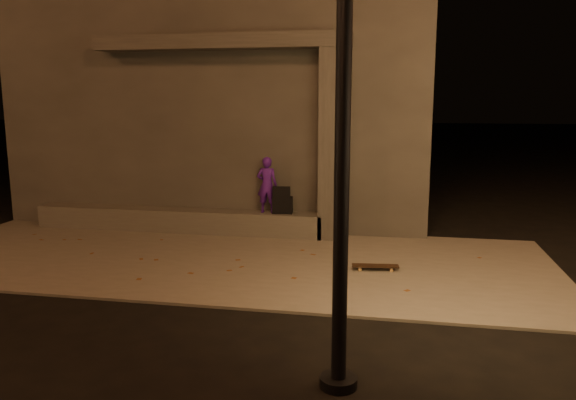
% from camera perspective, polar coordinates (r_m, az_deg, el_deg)
% --- Properties ---
extents(ground, '(120.00, 120.00, 0.00)m').
position_cam_1_polar(ground, '(7.91, -11.08, -9.98)').
color(ground, black).
rests_on(ground, ground).
extents(sidewalk, '(11.00, 4.40, 0.04)m').
position_cam_1_polar(sidewalk, '(9.69, -6.67, -5.94)').
color(sidewalk, '#66635A').
rests_on(sidewalk, ground).
extents(building, '(9.00, 5.10, 5.22)m').
position_cam_1_polar(building, '(13.90, -5.25, 9.77)').
color(building, '#3B3835').
rests_on(building, ground).
extents(ledge, '(6.00, 0.55, 0.45)m').
position_cam_1_polar(ledge, '(11.73, -11.13, -1.99)').
color(ledge, '#524F4A').
rests_on(ledge, sidewalk).
extents(column, '(0.55, 0.55, 3.60)m').
position_cam_1_polar(column, '(10.71, 4.73, 5.55)').
color(column, '#3B3835').
rests_on(column, sidewalk).
extents(canopy, '(5.00, 0.70, 0.28)m').
position_cam_1_polar(canopy, '(11.23, -6.75, 15.64)').
color(canopy, '#3B3835').
rests_on(canopy, column).
extents(skateboarder, '(0.41, 0.27, 1.11)m').
position_cam_1_polar(skateboarder, '(11.03, -2.14, 1.55)').
color(skateboarder, '#491691').
rests_on(skateboarder, ledge).
extents(backpack, '(0.42, 0.30, 0.55)m').
position_cam_1_polar(backpack, '(11.02, -0.56, -0.38)').
color(backpack, black).
rests_on(backpack, ledge).
extents(skateboard, '(0.75, 0.27, 0.08)m').
position_cam_1_polar(skateboard, '(9.02, 8.86, -6.66)').
color(skateboard, black).
rests_on(skateboard, sidewalk).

